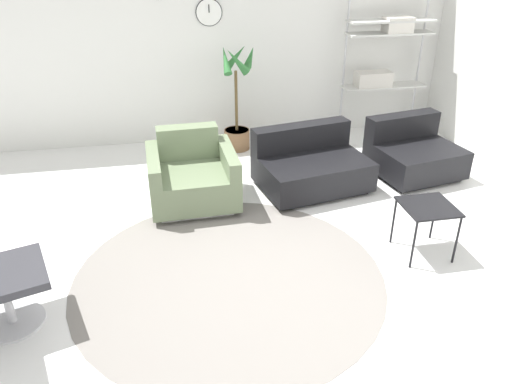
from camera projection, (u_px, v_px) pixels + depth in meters
name	position (u px, v px, depth m)	size (l,w,h in m)	color
ground_plane	(264.00, 271.00, 4.12)	(12.00, 12.00, 0.00)	white
wall_back	(214.00, 30.00, 6.17)	(12.00, 0.09, 2.80)	silver
round_rug	(229.00, 277.00, 4.05)	(2.52, 2.52, 0.01)	slate
armchair_red	(192.00, 178.00, 5.06)	(0.89, 0.85, 0.72)	silver
couch_low	(310.00, 167.00, 5.38)	(1.25, 1.00, 0.63)	black
couch_second	(413.00, 154.00, 5.68)	(1.03, 0.96, 0.63)	black
side_table	(428.00, 211.00, 4.18)	(0.43, 0.43, 0.46)	black
potted_plant	(237.00, 111.00, 6.22)	(0.42, 0.43, 1.35)	brown
shelf_unit	(385.00, 54.00, 6.38)	(1.11, 0.28, 1.83)	#BCBCC1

